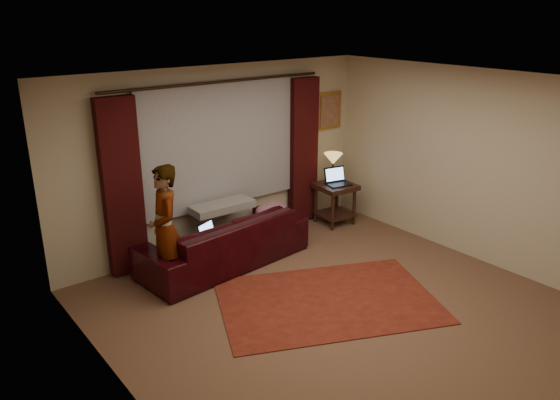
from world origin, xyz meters
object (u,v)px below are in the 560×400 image
object	(u,v)px
tiffany_lamp	(333,168)
person	(165,229)
laptop_table	(339,177)
sofa	(224,231)
end_table	(335,204)
laptop_sofa	(213,232)

from	to	relation	value
tiffany_lamp	person	distance (m)	3.23
laptop_table	person	size ratio (longest dim) A/B	0.25
tiffany_lamp	sofa	bearing A→B (deg)	-172.77
sofa	tiffany_lamp	world-z (taller)	tiffany_lamp
end_table	laptop_table	size ratio (longest dim) A/B	1.67
laptop_sofa	tiffany_lamp	xyz separation A→B (m)	(2.53, 0.46, 0.31)
end_table	tiffany_lamp	distance (m)	0.58
laptop_sofa	end_table	size ratio (longest dim) A/B	0.51
sofa	laptop_table	world-z (taller)	sofa
tiffany_lamp	laptop_table	bearing A→B (deg)	-99.53
end_table	person	xyz separation A→B (m)	(-3.15, -0.33, 0.47)
tiffany_lamp	laptop_sofa	bearing A→B (deg)	-169.73
laptop_sofa	end_table	bearing A→B (deg)	-14.78
laptop_sofa	end_table	world-z (taller)	laptop_sofa
laptop_sofa	end_table	xyz separation A→B (m)	(2.49, 0.34, -0.26)
sofa	laptop_sofa	distance (m)	0.34
laptop_sofa	sofa	bearing A→B (deg)	10.29
laptop_table	person	distance (m)	3.18
end_table	tiffany_lamp	bearing A→B (deg)	69.48
laptop_sofa	person	bearing A→B (deg)	157.18
end_table	tiffany_lamp	size ratio (longest dim) A/B	1.39
sofa	end_table	bearing A→B (deg)	178.53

